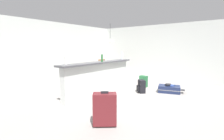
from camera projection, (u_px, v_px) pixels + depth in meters
The scene contains 17 objects.
ground_plane at pixel (120, 93), 5.68m from camera, with size 13.00×13.00×0.05m, color gray.
wall_back at pixel (62, 53), 7.35m from camera, with size 6.60×0.10×2.50m, color silver.
wall_right at pixel (152, 52), 8.09m from camera, with size 0.10×6.00×2.50m, color silver.
partition_half_wall at pixel (99, 79), 5.36m from camera, with size 2.80×0.20×0.98m, color silver.
bar_countertop at pixel (99, 63), 5.29m from camera, with size 2.96×0.40×0.05m, color #4C4C51.
bottle_white at pixel (66, 60), 4.35m from camera, with size 0.07×0.07×0.23m, color silver.
bottle_green at pixel (102, 58), 5.24m from camera, with size 0.06×0.06×0.23m, color #2D6B38.
bottle_clear at pixel (122, 55), 6.30m from camera, with size 0.07×0.07×0.29m, color silver.
dining_table at pixel (108, 66), 7.64m from camera, with size 1.10×0.80×0.74m.
dining_chair_near_partition at pixel (118, 70), 7.29m from camera, with size 0.46×0.46×0.93m.
dining_chair_far_side at pixel (100, 68), 7.97m from camera, with size 0.43×0.43×0.93m.
pendant_lamp at pixel (110, 40), 7.47m from camera, with size 0.34×0.34×0.84m.
suitcase_flat_navy at pixel (169, 89), 5.62m from camera, with size 0.68×0.89×0.22m.
suitcase_upright_maroon at pixel (105, 109), 3.20m from camera, with size 0.46×0.49×0.67m.
backpack_green at pixel (143, 82), 6.36m from camera, with size 0.26×0.29×0.42m.
backpack_black at pixel (141, 87), 5.55m from camera, with size 0.34×0.34×0.42m.
book_stack at pixel (169, 85), 5.60m from camera, with size 0.30×0.26×0.06m.
Camera 1 is at (-4.56, -3.14, 1.49)m, focal length 27.22 mm.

